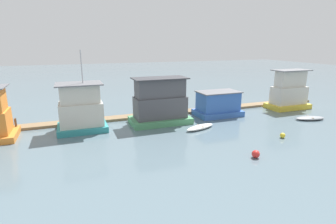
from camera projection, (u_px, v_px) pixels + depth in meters
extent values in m
plane|color=slate|center=(165.00, 121.00, 31.86)|extent=(200.00, 200.00, 0.00)
cube|color=#846B4C|center=(158.00, 114.00, 34.41)|extent=(51.00, 1.77, 0.30)
cube|color=teal|center=(83.00, 127.00, 28.53)|extent=(5.11, 3.92, 0.63)
cube|color=beige|center=(81.00, 114.00, 28.13)|extent=(4.40, 3.22, 2.46)
cube|color=beige|center=(80.00, 93.00, 27.58)|extent=(3.94, 2.75, 1.93)
cube|color=slate|center=(79.00, 84.00, 27.32)|extent=(4.70, 3.52, 0.12)
cylinder|color=#B2B2B7|center=(81.00, 67.00, 27.01)|extent=(0.12, 0.12, 3.41)
cube|color=#4C9360|center=(160.00, 120.00, 31.14)|extent=(6.99, 3.89, 0.69)
cube|color=#4C4C51|center=(160.00, 107.00, 30.74)|extent=(5.92, 2.83, 2.48)
cube|color=#4C4C51|center=(160.00, 88.00, 30.16)|extent=(5.54, 2.45, 2.09)
cube|color=#38383D|center=(160.00, 78.00, 29.88)|extent=(6.22, 3.13, 0.12)
cube|color=#3866B7|center=(217.00, 113.00, 34.44)|extent=(5.85, 3.78, 0.70)
cube|color=#3866B7|center=(218.00, 101.00, 34.05)|extent=(5.05, 2.98, 2.37)
cube|color=slate|center=(219.00, 92.00, 33.74)|extent=(5.35, 3.28, 0.12)
cube|color=gold|center=(287.00, 106.00, 38.20)|extent=(5.96, 3.28, 0.69)
cube|color=beige|center=(289.00, 95.00, 37.79)|extent=(4.97, 2.29, 2.48)
cube|color=beige|center=(291.00, 79.00, 37.19)|extent=(4.32, 1.65, 2.29)
cube|color=slate|center=(292.00, 70.00, 36.89)|extent=(5.27, 2.59, 0.12)
ellipsoid|color=white|center=(200.00, 127.00, 28.84)|extent=(3.98, 2.20, 0.45)
cube|color=#997F60|center=(200.00, 126.00, 28.80)|extent=(0.43, 0.93, 0.08)
ellipsoid|color=gray|center=(310.00, 118.00, 32.40)|extent=(3.92, 2.22, 0.42)
cube|color=#997F60|center=(310.00, 117.00, 32.37)|extent=(0.42, 1.22, 0.08)
cylinder|color=brown|center=(16.00, 125.00, 27.73)|extent=(0.24, 0.24, 1.53)
cylinder|color=brown|center=(203.00, 105.00, 35.19)|extent=(0.23, 0.23, 2.18)
cylinder|color=brown|center=(155.00, 113.00, 32.99)|extent=(0.27, 0.27, 1.30)
sphere|color=yellow|center=(283.00, 135.00, 26.15)|extent=(0.52, 0.52, 0.52)
sphere|color=red|center=(256.00, 154.00, 21.58)|extent=(0.66, 0.66, 0.66)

